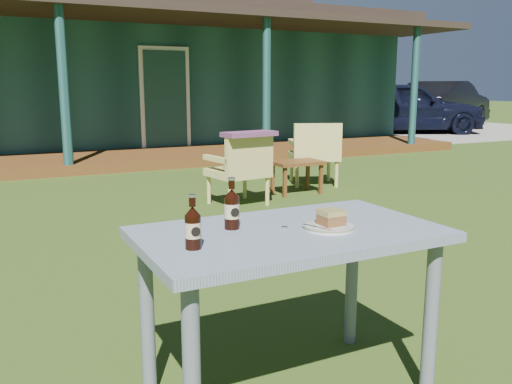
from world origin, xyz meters
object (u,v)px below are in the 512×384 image
car_far (444,104)px  plate (329,227)px  armchair_right (315,150)px  car_near (404,107)px  cola_bottle_near (232,208)px  side_table (297,166)px  cola_bottle_far (193,227)px  armchair_left (241,166)px  cafe_table (289,254)px  cake_slice (331,217)px

car_far → plate: car_far is taller
armchair_right → car_near: bearing=41.1°
cola_bottle_near → side_table: size_ratio=0.35×
cola_bottle_far → armchair_left: 3.97m
car_near → armchair_right: 8.73m
plate → side_table: bearing=60.8°
cafe_table → armchair_right: (2.77, 4.11, -0.16)m
cola_bottle_far → cafe_table: bearing=9.8°
car_near → side_table: car_near is taller
cake_slice → cola_bottle_near: size_ratio=0.44×
side_table → armchair_left: bearing=-160.5°
cola_bottle_near → cafe_table: bearing=-29.7°
car_far → side_table: size_ratio=7.28×
cola_bottle_far → cola_bottle_near: bearing=39.0°
armchair_right → cola_bottle_near: bearing=-126.6°
cafe_table → side_table: bearing=58.7°
car_near → plate: size_ratio=20.72×
car_near → cola_bottle_far: size_ratio=21.66×
plate → cola_bottle_far: (-0.58, -0.01, 0.07)m
plate → cola_bottle_near: (-0.35, 0.18, 0.08)m
cake_slice → armchair_left: size_ratio=0.12×
armchair_left → armchair_right: bearing=26.4°
armchair_left → side_table: (0.88, 0.31, -0.09)m
plate → side_table: size_ratio=0.34×
car_near → side_table: bearing=155.4°
cafe_table → armchair_right: bearing=56.1°
car_far → cola_bottle_near: car_far is taller
cafe_table → armchair_left: 3.71m
cafe_table → cola_bottle_near: 0.30m
cafe_table → armchair_right: armchair_right is taller
cafe_table → cola_bottle_near: bearing=150.3°
cake_slice → side_table: cake_slice is taller
cake_slice → armchair_left: (1.23, 3.49, -0.33)m
car_far → armchair_right: car_far is taller
plate → cake_slice: cake_slice is taller
cola_bottle_far → armchair_left: cola_bottle_far is taller
cake_slice → cafe_table: bearing=161.1°
plate → armchair_right: armchair_right is taller
armchair_right → car_far: bearing=36.7°
armchair_right → side_table: 0.63m
cafe_table → armchair_right: 4.96m
car_near → plate: 13.52m
car_far → armchair_left: 13.05m
side_table → cola_bottle_near: bearing=-124.3°
car_near → armchair_left: bearing=153.5°
armchair_right → cake_slice: bearing=-122.0°
cola_bottle_near → cola_bottle_far: bearing=-141.0°
plate → cola_bottle_far: 0.59m
car_near → armchair_right: bearing=155.7°
car_near → cake_slice: bearing=161.7°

